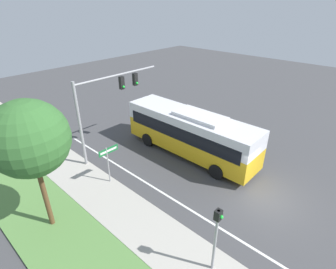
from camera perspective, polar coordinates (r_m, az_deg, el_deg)
ground_plane at (r=16.79m, az=19.53°, el=-12.83°), size 80.00×80.00×0.00m
sidewalk at (r=12.80m, az=6.46°, el=-26.85°), size 2.80×80.00×0.12m
lane_divider_near at (r=14.31m, az=13.09°, el=-20.24°), size 0.14×30.00×0.01m
bus at (r=19.04m, az=4.86°, el=0.73°), size 2.77×10.34×3.44m
signal_gantry at (r=18.56m, az=-13.38°, el=7.59°), size 6.94×0.41×6.01m
pedestrian_signal at (r=11.14m, az=10.48°, el=-20.12°), size 0.28×0.34×3.38m
street_sign at (r=16.38m, az=-12.85°, el=-5.06°), size 1.37×0.08×2.56m
roadside_tree at (r=12.79m, az=-27.95°, el=-0.86°), size 3.49×3.49×6.71m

